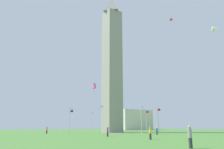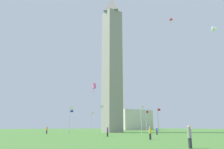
{
  "view_description": "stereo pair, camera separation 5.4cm",
  "coord_description": "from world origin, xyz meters",
  "px_view_note": "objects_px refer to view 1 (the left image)",
  "views": [
    {
      "loc": [
        -36.04,
        -56.78,
        1.7
      ],
      "look_at": [
        0.0,
        0.0,
        17.93
      ],
      "focal_mm": 34.69,
      "sensor_mm": 36.0,
      "label": 1
    },
    {
      "loc": [
        -36.0,
        -56.81,
        1.7
      ],
      "look_at": [
        0.0,
        0.0,
        17.93
      ],
      "focal_mm": 34.69,
      "sensor_mm": 36.0,
      "label": 2
    }
  ],
  "objects_px": {
    "flagpole_ne": "(120,120)",
    "flagpole_w": "(141,118)",
    "flagpole_nw": "(158,119)",
    "person_blue_shirt": "(157,131)",
    "flagpole_se": "(70,120)",
    "distant_building": "(129,120)",
    "person_orange_shirt": "(47,130)",
    "person_purple_shirt": "(108,131)",
    "kite_pink_box": "(94,86)",
    "obelisk_monument": "(112,61)",
    "person_yellow_shirt": "(150,133)",
    "flagpole_n": "(147,120)",
    "flagpole_e": "(92,120)",
    "person_gray_shirt": "(190,137)",
    "kite_red_delta": "(171,20)",
    "flagpole_s": "(69,118)",
    "flagpole_sw": "(100,117)",
    "kite_white_delta": "(213,30)"
  },
  "relations": [
    {
      "from": "flagpole_ne",
      "to": "flagpole_w",
      "type": "height_order",
      "value": "same"
    },
    {
      "from": "flagpole_nw",
      "to": "person_blue_shirt",
      "type": "bearing_deg",
      "value": -135.69
    },
    {
      "from": "flagpole_ne",
      "to": "flagpole_se",
      "type": "xyz_separation_m",
      "value": [
        -19.5,
        0.0,
        0.0
      ]
    },
    {
      "from": "person_blue_shirt",
      "to": "distant_building",
      "type": "relative_size",
      "value": 0.09
    },
    {
      "from": "person_orange_shirt",
      "to": "flagpole_se",
      "type": "bearing_deg",
      "value": 40.22
    },
    {
      "from": "flagpole_nw",
      "to": "flagpole_ne",
      "type": "bearing_deg",
      "value": 90.0
    },
    {
      "from": "person_purple_shirt",
      "to": "kite_pink_box",
      "type": "relative_size",
      "value": 0.64
    },
    {
      "from": "obelisk_monument",
      "to": "person_orange_shirt",
      "type": "bearing_deg",
      "value": -171.14
    },
    {
      "from": "flagpole_nw",
      "to": "person_yellow_shirt",
      "type": "distance_m",
      "value": 35.38
    },
    {
      "from": "flagpole_n",
      "to": "person_orange_shirt",
      "type": "height_order",
      "value": "flagpole_n"
    },
    {
      "from": "flagpole_e",
      "to": "flagpole_w",
      "type": "relative_size",
      "value": 1.0
    },
    {
      "from": "flagpole_nw",
      "to": "person_gray_shirt",
      "type": "height_order",
      "value": "flagpole_nw"
    },
    {
      "from": "kite_pink_box",
      "to": "person_purple_shirt",
      "type": "bearing_deg",
      "value": -109.56
    },
    {
      "from": "flagpole_nw",
      "to": "kite_red_delta",
      "type": "distance_m",
      "value": 28.25
    },
    {
      "from": "obelisk_monument",
      "to": "distant_building",
      "type": "distance_m",
      "value": 57.3
    },
    {
      "from": "distant_building",
      "to": "person_gray_shirt",
      "type": "bearing_deg",
      "value": -124.18
    },
    {
      "from": "flagpole_s",
      "to": "flagpole_se",
      "type": "bearing_deg",
      "value": 67.5
    },
    {
      "from": "flagpole_s",
      "to": "person_yellow_shirt",
      "type": "relative_size",
      "value": 4.12
    },
    {
      "from": "flagpole_ne",
      "to": "flagpole_n",
      "type": "bearing_deg",
      "value": -67.5
    },
    {
      "from": "person_blue_shirt",
      "to": "person_yellow_shirt",
      "type": "distance_m",
      "value": 17.87
    },
    {
      "from": "obelisk_monument",
      "to": "kite_red_delta",
      "type": "distance_m",
      "value": 22.39
    },
    {
      "from": "flagpole_e",
      "to": "person_gray_shirt",
      "type": "xyz_separation_m",
      "value": [
        -21.1,
        -58.66,
        -2.99
      ]
    },
    {
      "from": "flagpole_nw",
      "to": "person_orange_shirt",
      "type": "relative_size",
      "value": 4.1
    },
    {
      "from": "flagpole_ne",
      "to": "person_blue_shirt",
      "type": "relative_size",
      "value": 4.31
    },
    {
      "from": "person_yellow_shirt",
      "to": "kite_pink_box",
      "type": "xyz_separation_m",
      "value": [
        5.97,
        27.95,
        11.4
      ]
    },
    {
      "from": "obelisk_monument",
      "to": "flagpole_se",
      "type": "xyz_separation_m",
      "value": [
        -9.68,
        9.75,
        -18.65
      ]
    },
    {
      "from": "person_purple_shirt",
      "to": "flagpole_n",
      "type": "bearing_deg",
      "value": -28.28
    },
    {
      "from": "kite_pink_box",
      "to": "distant_building",
      "type": "bearing_deg",
      "value": 45.05
    },
    {
      "from": "obelisk_monument",
      "to": "flagpole_sw",
      "type": "height_order",
      "value": "obelisk_monument"
    },
    {
      "from": "flagpole_se",
      "to": "flagpole_ne",
      "type": "bearing_deg",
      "value": 0.0
    },
    {
      "from": "person_blue_shirt",
      "to": "kite_red_delta",
      "type": "height_order",
      "value": "kite_red_delta"
    },
    {
      "from": "person_yellow_shirt",
      "to": "person_blue_shirt",
      "type": "bearing_deg",
      "value": -50.01
    },
    {
      "from": "flagpole_s",
      "to": "kite_white_delta",
      "type": "height_order",
      "value": "kite_white_delta"
    },
    {
      "from": "flagpole_n",
      "to": "person_gray_shirt",
      "type": "bearing_deg",
      "value": -127.86
    },
    {
      "from": "flagpole_n",
      "to": "flagpole_ne",
      "type": "relative_size",
      "value": 1.0
    },
    {
      "from": "flagpole_nw",
      "to": "kite_red_delta",
      "type": "bearing_deg",
      "value": -110.99
    },
    {
      "from": "person_gray_shirt",
      "to": "kite_pink_box",
      "type": "distance_m",
      "value": 41.87
    },
    {
      "from": "kite_red_delta",
      "to": "person_orange_shirt",
      "type": "bearing_deg",
      "value": 146.78
    },
    {
      "from": "flagpole_n",
      "to": "person_purple_shirt",
      "type": "bearing_deg",
      "value": -141.77
    },
    {
      "from": "person_blue_shirt",
      "to": "person_yellow_shirt",
      "type": "bearing_deg",
      "value": 170.11
    },
    {
      "from": "obelisk_monument",
      "to": "flagpole_n",
      "type": "xyz_separation_m",
      "value": [
        13.85,
        0.0,
        -18.65
      ]
    },
    {
      "from": "flagpole_ne",
      "to": "flagpole_nw",
      "type": "bearing_deg",
      "value": -90.0
    },
    {
      "from": "kite_red_delta",
      "to": "distant_building",
      "type": "xyz_separation_m",
      "value": [
        31.11,
        60.76,
        -24.52
      ]
    },
    {
      "from": "person_orange_shirt",
      "to": "kite_white_delta",
      "type": "distance_m",
      "value": 41.59
    },
    {
      "from": "person_yellow_shirt",
      "to": "person_gray_shirt",
      "type": "bearing_deg",
      "value": 149.66
    },
    {
      "from": "flagpole_se",
      "to": "distant_building",
      "type": "height_order",
      "value": "distant_building"
    },
    {
      "from": "person_purple_shirt",
      "to": "kite_red_delta",
      "type": "xyz_separation_m",
      "value": [
        21.4,
        2.85,
        28.83
      ]
    },
    {
      "from": "flagpole_s",
      "to": "kite_white_delta",
      "type": "distance_m",
      "value": 41.93
    },
    {
      "from": "flagpole_w",
      "to": "kite_red_delta",
      "type": "relative_size",
      "value": 3.43
    },
    {
      "from": "person_gray_shirt",
      "to": "kite_white_delta",
      "type": "bearing_deg",
      "value": -30.76
    }
  ]
}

